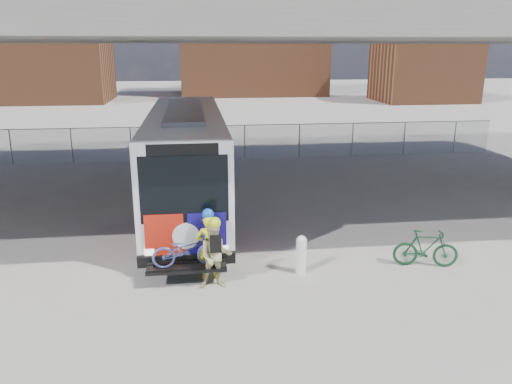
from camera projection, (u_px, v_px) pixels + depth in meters
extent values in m
plane|color=#9E9991|center=(253.00, 240.00, 15.56)|extent=(160.00, 160.00, 0.00)
cube|color=silver|center=(187.00, 156.00, 18.41)|extent=(2.55, 12.00, 3.20)
cube|color=black|center=(186.00, 136.00, 18.71)|extent=(2.61, 11.00, 1.28)
cube|color=black|center=(184.00, 189.00, 12.64)|extent=(2.24, 0.12, 1.76)
cube|color=black|center=(182.00, 149.00, 12.35)|extent=(1.78, 0.12, 0.30)
cube|color=black|center=(187.00, 259.00, 13.06)|extent=(2.55, 0.20, 0.30)
cube|color=#AF1D0D|center=(164.00, 237.00, 12.85)|extent=(1.00, 0.08, 1.20)
cube|color=#120B65|center=(207.00, 235.00, 12.98)|extent=(1.00, 0.08, 1.20)
cylinder|color=silver|center=(186.00, 236.00, 12.89)|extent=(0.70, 0.06, 0.70)
cube|color=gray|center=(185.00, 110.00, 17.95)|extent=(1.28, 7.20, 0.14)
cube|color=black|center=(187.00, 267.00, 12.59)|extent=(2.00, 0.70, 0.06)
cylinder|color=black|center=(147.00, 237.00, 14.48)|extent=(0.30, 1.00, 1.00)
cylinder|color=black|center=(227.00, 233.00, 14.76)|extent=(0.30, 1.00, 1.00)
cylinder|color=black|center=(163.00, 169.00, 22.68)|extent=(0.30, 1.00, 1.00)
cylinder|color=black|center=(214.00, 167.00, 22.96)|extent=(0.30, 1.00, 1.00)
cube|color=#AF1D0D|center=(142.00, 204.00, 14.82)|extent=(0.06, 2.60, 1.70)
cube|color=#120B65|center=(147.00, 190.00, 16.34)|extent=(0.06, 1.40, 1.70)
cube|color=#AF1D0D|center=(230.00, 201.00, 15.13)|extent=(0.06, 2.60, 1.70)
cube|color=#120B65|center=(226.00, 187.00, 16.65)|extent=(0.06, 1.40, 1.70)
imported|color=#46529A|center=(186.00, 250.00, 12.45)|extent=(1.74, 0.76, 0.89)
cube|color=#605E59|center=(239.00, 19.00, 17.50)|extent=(40.00, 16.00, 1.50)
cylinder|color=gray|center=(72.00, 146.00, 25.79)|extent=(0.06, 0.06, 1.80)
cylinder|color=gray|center=(150.00, 144.00, 26.27)|extent=(0.06, 0.06, 1.80)
cylinder|color=gray|center=(226.00, 143.00, 26.75)|extent=(0.06, 0.06, 1.80)
cylinder|color=gray|center=(299.00, 141.00, 27.22)|extent=(0.06, 0.06, 1.80)
cylinder|color=gray|center=(370.00, 139.00, 27.70)|extent=(0.06, 0.06, 1.80)
cylinder|color=gray|center=(438.00, 138.00, 28.18)|extent=(0.06, 0.06, 1.80)
plane|color=gray|center=(226.00, 143.00, 26.75)|extent=(30.00, 0.00, 30.00)
cube|color=gray|center=(226.00, 125.00, 26.49)|extent=(30.00, 0.05, 0.04)
cube|color=brown|center=(42.00, 55.00, 54.91)|extent=(14.00, 10.00, 10.00)
cube|color=brown|center=(251.00, 46.00, 64.18)|extent=(18.00, 12.00, 12.00)
cube|color=brown|center=(424.00, 65.00, 55.45)|extent=(10.00, 8.00, 8.00)
cylinder|color=silver|center=(301.00, 257.00, 13.18)|extent=(0.28, 0.28, 0.92)
sphere|color=silver|center=(302.00, 241.00, 13.05)|extent=(0.28, 0.28, 0.28)
imported|color=#FAFF1A|center=(209.00, 247.00, 12.78)|extent=(0.65, 0.44, 1.73)
sphere|color=blue|center=(208.00, 214.00, 12.53)|extent=(0.30, 0.30, 0.30)
imported|color=#C4B87D|center=(216.00, 256.00, 12.29)|extent=(0.83, 0.65, 1.69)
sphere|color=#C3DD17|center=(215.00, 223.00, 12.05)|extent=(0.29, 0.29, 0.29)
cube|color=black|center=(216.00, 244.00, 11.99)|extent=(0.28, 0.17, 0.40)
imported|color=#133E20|center=(426.00, 248.00, 13.58)|extent=(1.81, 0.88, 1.05)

